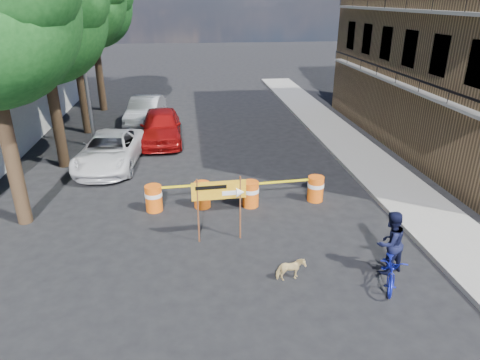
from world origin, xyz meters
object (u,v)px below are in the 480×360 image
object	(u,v)px
barrel_far_left	(154,198)
barrel_far_right	(316,188)
barrel_mid_right	(250,193)
detour_sign	(227,194)
bicycle	(393,253)
barrel_mid_left	(202,194)
suv_white	(110,150)
dog	(291,270)
sedan_red	(161,126)
pedestrian	(390,243)
sedan_silver	(146,111)

from	to	relation	value
barrel_far_left	barrel_far_right	xyz separation A→B (m)	(5.61, 0.09, 0.00)
barrel_mid_right	barrel_far_left	bearing A→B (deg)	178.93
barrel_far_left	detour_sign	world-z (taller)	detour_sign
barrel_far_right	bicycle	bearing A→B (deg)	-84.10
barrel_mid_left	bicycle	world-z (taller)	bicycle
barrel_mid_right	suv_white	xyz separation A→B (m)	(-5.34, 4.52, 0.22)
barrel_far_left	suv_white	xyz separation A→B (m)	(-2.07, 4.46, 0.22)
detour_sign	dog	size ratio (longest dim) A/B	2.76
barrel_far_left	sedan_red	world-z (taller)	sedan_red
barrel_mid_right	bicycle	world-z (taller)	bicycle
detour_sign	pedestrian	bearing A→B (deg)	-30.78
detour_sign	dog	xyz separation A→B (m)	(1.41, -2.18, -1.17)
detour_sign	sedan_red	xyz separation A→B (m)	(-2.33, 9.70, -0.67)
pedestrian	sedan_silver	xyz separation A→B (m)	(-7.34, 15.30, -0.11)
barrel_far_right	barrel_mid_left	bearing A→B (deg)	-179.84
bicycle	dog	xyz separation A→B (m)	(-2.44, 0.42, -0.58)
pedestrian	sedan_silver	distance (m)	16.97
barrel_far_left	barrel_far_right	world-z (taller)	same
detour_sign	pedestrian	distance (m)	4.57
barrel_mid_left	sedan_silver	distance (m)	11.26
barrel_far_left	suv_white	size ratio (longest dim) A/B	0.18
bicycle	dog	world-z (taller)	bicycle
detour_sign	bicycle	bearing A→B (deg)	-36.89
pedestrian	suv_white	xyz separation A→B (m)	(-8.33, 8.76, -0.18)
dog	sedan_silver	bearing A→B (deg)	8.34
barrel_mid_left	dog	size ratio (longest dim) A/B	1.24
bicycle	suv_white	distance (m)	12.35
sedan_red	sedan_silver	world-z (taller)	sedan_red
dog	barrel_far_left	bearing A→B (deg)	31.22
sedan_red	barrel_far_left	bearing A→B (deg)	-91.12
barrel_mid_left	pedestrian	bearing A→B (deg)	-43.36
barrel_mid_right	dog	xyz separation A→B (m)	(0.40, -4.30, -0.16)
barrel_far_right	barrel_far_left	bearing A→B (deg)	-179.10
barrel_far_left	bicycle	world-z (taller)	bicycle
barrel_far_right	sedan_red	distance (m)	9.36
barrel_mid_left	suv_white	distance (m)	5.74
barrel_mid_right	dog	world-z (taller)	barrel_mid_right
barrel_mid_right	detour_sign	distance (m)	2.55
barrel_mid_left	sedan_red	distance (m)	7.64
bicycle	sedan_silver	world-z (taller)	bicycle
suv_white	barrel_mid_left	bearing A→B (deg)	-44.73
bicycle	sedan_silver	distance (m)	17.35
barrel_mid_left	barrel_far_right	distance (m)	3.98
barrel_mid_right	detour_sign	size ratio (longest dim) A/B	0.45
barrel_mid_left	sedan_red	xyz separation A→B (m)	(-1.69, 7.45, 0.34)
pedestrian	sedan_silver	size ratio (longest dim) A/B	0.38
bicycle	sedan_red	bearing A→B (deg)	139.45
sedan_silver	barrel_mid_right	bearing A→B (deg)	-61.42
detour_sign	suv_white	size ratio (longest dim) A/B	0.40
barrel_far_right	suv_white	bearing A→B (deg)	150.33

